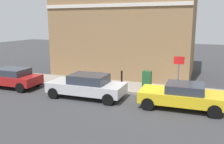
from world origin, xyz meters
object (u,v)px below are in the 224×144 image
object	(u,v)px
car_silver	(87,85)
utility_cabinet	(147,80)
car_yellow	(182,95)
street_sign	(179,70)
bollard_near_cabinet	(122,78)
car_red	(11,77)
bollard_far_kerb	(94,79)

from	to	relation	value
car_silver	utility_cabinet	size ratio (longest dim) A/B	3.91
car_silver	car_yellow	bearing A→B (deg)	-179.63
car_yellow	car_silver	world-z (taller)	car_silver
street_sign	bollard_near_cabinet	bearing A→B (deg)	77.50
bollard_near_cabinet	car_red	bearing A→B (deg)	109.77
car_yellow	car_silver	bearing A→B (deg)	-0.07
utility_cabinet	bollard_far_kerb	bearing A→B (deg)	104.84
bollard_near_cabinet	bollard_far_kerb	size ratio (longest dim) A/B	1.00
car_silver	bollard_far_kerb	distance (m)	1.80
car_silver	car_red	xyz separation A→B (m)	(0.21, 5.80, -0.02)
car_silver	bollard_near_cabinet	bearing A→B (deg)	-114.33
street_sign	car_red	bearing A→B (deg)	98.99
street_sign	bollard_far_kerb	bearing A→B (deg)	91.62
car_red	utility_cabinet	world-z (taller)	car_red
car_silver	car_red	world-z (taller)	car_silver
car_silver	bollard_near_cabinet	xyz separation A→B (m)	(2.74, -1.22, -0.02)
bollard_near_cabinet	street_sign	distance (m)	3.93
bollard_far_kerb	street_sign	world-z (taller)	street_sign
bollard_near_cabinet	bollard_far_kerb	distance (m)	1.85
car_silver	car_red	distance (m)	5.80
bollard_far_kerb	utility_cabinet	bearing A→B (deg)	-75.16
car_red	bollard_far_kerb	world-z (taller)	car_red
car_red	bollard_far_kerb	size ratio (longest dim) A/B	3.95
car_silver	street_sign	world-z (taller)	street_sign
car_yellow	bollard_far_kerb	distance (m)	5.94
car_silver	car_red	bearing A→B (deg)	-2.43
car_red	bollard_near_cabinet	size ratio (longest dim) A/B	3.95
car_silver	street_sign	distance (m)	5.38
car_red	bollard_far_kerb	xyz separation A→B (m)	(1.55, -5.45, -0.00)
car_yellow	utility_cabinet	xyz separation A→B (m)	(2.57, 2.39, -0.01)
car_yellow	street_sign	world-z (taller)	street_sign
car_silver	utility_cabinet	distance (m)	3.96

